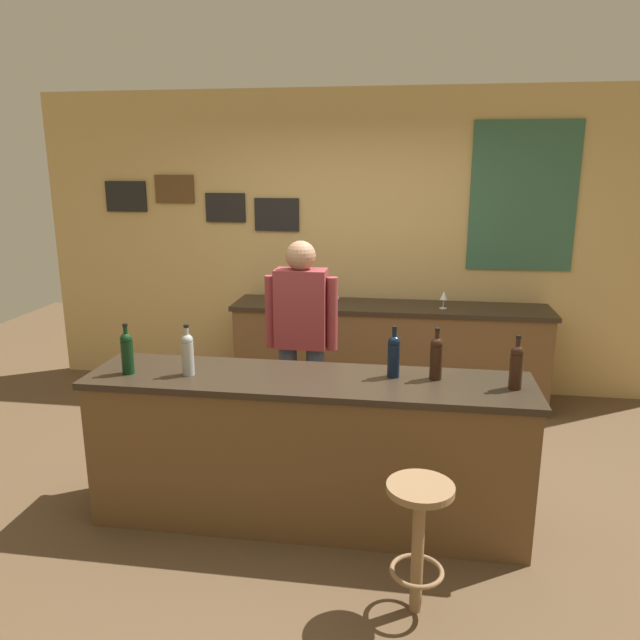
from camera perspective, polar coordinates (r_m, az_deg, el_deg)
ground_plane at (r=4.31m, az=-0.18°, el=-15.20°), size 10.00×10.00×0.00m
back_wall at (r=5.80m, az=3.08°, el=7.29°), size 6.00×0.09×2.80m
bar_counter at (r=3.74m, az=-1.13°, el=-12.03°), size 2.61×0.60×0.92m
side_counter at (r=5.61m, az=6.44°, el=-3.10°), size 2.83×0.56×0.90m
bartender at (r=4.34m, az=-1.76°, el=-1.54°), size 0.52×0.21×1.62m
bar_stool at (r=3.08m, az=9.23°, el=-18.58°), size 0.32×0.32×0.68m
wine_bottle_a at (r=3.77m, az=-17.63°, el=-2.83°), size 0.07×0.07×0.31m
wine_bottle_b at (r=3.65m, az=-12.30°, el=-3.01°), size 0.07×0.07×0.31m
wine_bottle_c at (r=3.56m, az=6.92°, el=-3.23°), size 0.07×0.07×0.31m
wine_bottle_d at (r=3.56m, az=10.84°, el=-3.38°), size 0.07×0.07×0.31m
wine_bottle_e at (r=3.52m, az=17.92°, el=-4.05°), size 0.07×0.07×0.31m
wine_glass_a at (r=5.57m, az=-2.33°, el=2.80°), size 0.07×0.07×0.16m
wine_glass_b at (r=5.43m, az=11.52°, el=2.20°), size 0.07×0.07×0.16m
coffee_mug at (r=5.54m, az=0.96°, el=2.08°), size 0.12×0.08×0.09m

